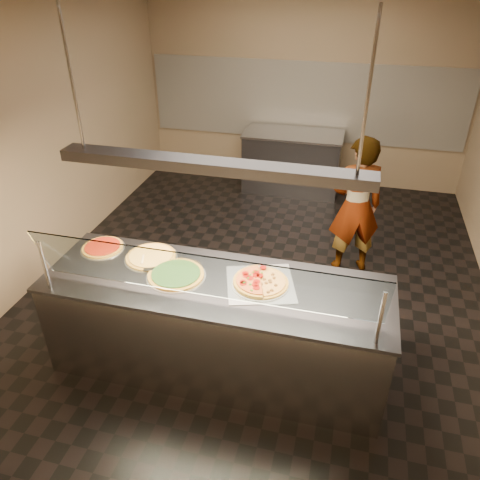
% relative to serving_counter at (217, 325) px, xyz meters
% --- Properties ---
extents(ground, '(5.00, 6.00, 0.02)m').
position_rel_serving_counter_xyz_m(ground, '(0.11, 1.42, -0.48)').
color(ground, black).
rests_on(ground, ground).
extents(wall_back, '(5.00, 0.02, 3.00)m').
position_rel_serving_counter_xyz_m(wall_back, '(0.11, 4.43, 1.03)').
color(wall_back, '#93795E').
rests_on(wall_back, ground).
extents(wall_front, '(5.00, 0.02, 3.00)m').
position_rel_serving_counter_xyz_m(wall_front, '(0.11, -1.59, 1.03)').
color(wall_front, '#93795E').
rests_on(wall_front, ground).
extents(wall_left, '(0.02, 6.00, 3.00)m').
position_rel_serving_counter_xyz_m(wall_left, '(-2.40, 1.42, 1.03)').
color(wall_left, '#93795E').
rests_on(wall_left, ground).
extents(tile_band, '(4.90, 0.02, 1.20)m').
position_rel_serving_counter_xyz_m(tile_band, '(0.11, 4.40, 0.83)').
color(tile_band, silver).
rests_on(tile_band, wall_back).
extents(serving_counter, '(2.89, 0.94, 0.93)m').
position_rel_serving_counter_xyz_m(serving_counter, '(0.00, 0.00, 0.00)').
color(serving_counter, '#B7B7BC').
rests_on(serving_counter, ground).
extents(sneeze_guard, '(2.65, 0.18, 0.54)m').
position_rel_serving_counter_xyz_m(sneeze_guard, '(0.00, -0.34, 0.76)').
color(sneeze_guard, '#B7B7BC').
rests_on(sneeze_guard, serving_counter).
extents(perforated_tray, '(0.67, 0.67, 0.01)m').
position_rel_serving_counter_xyz_m(perforated_tray, '(0.36, 0.07, 0.47)').
color(perforated_tray, silver).
rests_on(perforated_tray, serving_counter).
extents(half_pizza_pepperoni, '(0.35, 0.49, 0.05)m').
position_rel_serving_counter_xyz_m(half_pizza_pepperoni, '(0.25, 0.07, 0.50)').
color(half_pizza_pepperoni, '#8C5F1D').
rests_on(half_pizza_pepperoni, perforated_tray).
extents(half_pizza_sausage, '(0.35, 0.49, 0.04)m').
position_rel_serving_counter_xyz_m(half_pizza_sausage, '(0.47, 0.07, 0.49)').
color(half_pizza_sausage, '#8C5F1D').
rests_on(half_pizza_sausage, perforated_tray).
extents(pizza_spinach, '(0.50, 0.50, 0.03)m').
position_rel_serving_counter_xyz_m(pizza_spinach, '(-0.35, 0.01, 0.48)').
color(pizza_spinach, silver).
rests_on(pizza_spinach, serving_counter).
extents(pizza_cheese, '(0.47, 0.47, 0.03)m').
position_rel_serving_counter_xyz_m(pizza_cheese, '(-0.66, 0.21, 0.48)').
color(pizza_cheese, silver).
rests_on(pizza_cheese, serving_counter).
extents(pizza_tomato, '(0.39, 0.39, 0.03)m').
position_rel_serving_counter_xyz_m(pizza_tomato, '(-1.15, 0.25, 0.48)').
color(pizza_tomato, silver).
rests_on(pizza_tomato, serving_counter).
extents(pizza_spatula, '(0.23, 0.22, 0.02)m').
position_rel_serving_counter_xyz_m(pizza_spatula, '(-0.65, 0.10, 0.49)').
color(pizza_spatula, '#B7B7BC').
rests_on(pizza_spatula, pizza_spinach).
extents(prep_table, '(1.51, 0.74, 0.93)m').
position_rel_serving_counter_xyz_m(prep_table, '(0.04, 3.97, 0.00)').
color(prep_table, '#3F3F45').
rests_on(prep_table, ground).
extents(worker, '(0.69, 0.57, 1.64)m').
position_rel_serving_counter_xyz_m(worker, '(1.06, 1.91, 0.35)').
color(worker, '#3F3947').
rests_on(worker, ground).
extents(heat_lamp_housing, '(2.30, 0.18, 0.08)m').
position_rel_serving_counter_xyz_m(heat_lamp_housing, '(-0.00, -0.00, 1.48)').
color(heat_lamp_housing, '#3F3F45').
rests_on(heat_lamp_housing, ceiling).
extents(lamp_rod_left, '(0.02, 0.02, 1.01)m').
position_rel_serving_counter_xyz_m(lamp_rod_left, '(-1.00, -0.00, 2.03)').
color(lamp_rod_left, '#B7B7BC').
rests_on(lamp_rod_left, ceiling).
extents(lamp_rod_right, '(0.02, 0.02, 1.01)m').
position_rel_serving_counter_xyz_m(lamp_rod_right, '(1.00, -0.00, 2.03)').
color(lamp_rod_right, '#B7B7BC').
rests_on(lamp_rod_right, ceiling).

